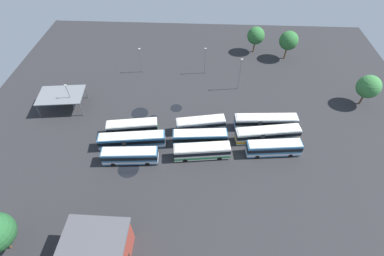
{
  "coord_description": "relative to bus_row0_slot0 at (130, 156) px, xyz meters",
  "views": [
    {
      "loc": [
        0.28,
        -42.5,
        47.34
      ],
      "look_at": [
        -1.88,
        1.12,
        1.46
      ],
      "focal_mm": 26.51,
      "sensor_mm": 36.0,
      "label": 1
    }
  ],
  "objects": [
    {
      "name": "ground_plane",
      "position": [
        14.06,
        7.6,
        -1.78
      ],
      "size": [
        107.77,
        107.77,
        0.0
      ],
      "primitive_type": "plane",
      "color": "#28282B"
    },
    {
      "name": "bus_row0_slot0",
      "position": [
        0.0,
        0.0,
        0.0
      ],
      "size": [
        11.45,
        3.35,
        3.36
      ],
      "color": "teal",
      "rests_on": "ground_plane"
    },
    {
      "name": "bus_row0_slot1",
      "position": [
        -0.45,
        4.16,
        0.0
      ],
      "size": [
        14.28,
        4.24,
        3.36
      ],
      "color": "teal",
      "rests_on": "ground_plane"
    },
    {
      "name": "bus_row0_slot2",
      "position": [
        -1.05,
        7.98,
        -0.0
      ],
      "size": [
        11.4,
        4.22,
        3.36
      ],
      "color": "silver",
      "rests_on": "ground_plane"
    },
    {
      "name": "bus_row1_slot0",
      "position": [
        14.57,
        1.91,
        0.0
      ],
      "size": [
        11.79,
        3.95,
        3.36
      ],
      "color": "silver",
      "rests_on": "ground_plane"
    },
    {
      "name": "bus_row1_slot1",
      "position": [
        14.06,
        5.7,
        0.0
      ],
      "size": [
        11.81,
        3.49,
        3.36
      ],
      "color": "teal",
      "rests_on": "ground_plane"
    },
    {
      "name": "bus_row1_slot2",
      "position": [
        14.1,
        9.67,
        -0.0
      ],
      "size": [
        11.19,
        4.51,
        3.36
      ],
      "color": "silver",
      "rests_on": "ground_plane"
    },
    {
      "name": "bus_row2_slot0",
      "position": [
        29.47,
        3.51,
        0.0
      ],
      "size": [
        11.57,
        3.66,
        3.36
      ],
      "color": "teal",
      "rests_on": "ground_plane"
    },
    {
      "name": "bus_row2_slot1",
      "position": [
        28.68,
        7.42,
        0.0
      ],
      "size": [
        14.3,
        4.67,
        3.36
      ],
      "color": "silver",
      "rests_on": "ground_plane"
    },
    {
      "name": "bus_row2_slot2",
      "position": [
        28.74,
        11.28,
        0.0
      ],
      "size": [
        14.2,
        3.44,
        3.36
      ],
      "color": "silver",
      "rests_on": "ground_plane"
    },
    {
      "name": "depot_building",
      "position": [
        -0.82,
        -20.05,
        1.55
      ],
      "size": [
        9.67,
        9.28,
        6.62
      ],
      "color": "maroon",
      "rests_on": "ground_plane"
    },
    {
      "name": "maintenance_shelter",
      "position": [
        -19.57,
        15.76,
        2.02
      ],
      "size": [
        11.26,
        8.3,
        3.98
      ],
      "color": "slate",
      "rests_on": "ground_plane"
    },
    {
      "name": "lamp_post_near_entrance",
      "position": [
        14.64,
        31.81,
        2.56
      ],
      "size": [
        0.56,
        0.28,
        7.86
      ],
      "color": "slate",
      "rests_on": "ground_plane"
    },
    {
      "name": "lamp_post_far_corner",
      "position": [
        23.54,
        25.17,
        3.2
      ],
      "size": [
        0.56,
        0.28,
        9.12
      ],
      "color": "slate",
      "rests_on": "ground_plane"
    },
    {
      "name": "lamp_post_by_building",
      "position": [
        -16.92,
        14.85,
        2.46
      ],
      "size": [
        0.56,
        0.28,
        7.66
      ],
      "color": "slate",
      "rests_on": "ground_plane"
    },
    {
      "name": "lamp_post_mid_lot",
      "position": [
        -3.0,
        31.51,
        2.33
      ],
      "size": [
        0.56,
        0.28,
        7.4
      ],
      "color": "slate",
      "rests_on": "ground_plane"
    },
    {
      "name": "tree_northeast",
      "position": [
        38.41,
        40.54,
        4.06
      ],
      "size": [
        5.37,
        5.37,
        8.54
      ],
      "color": "brown",
      "rests_on": "ground_plane"
    },
    {
      "name": "tree_east_edge",
      "position": [
        53.73,
        20.69,
        3.55
      ],
      "size": [
        5.53,
        5.53,
        8.11
      ],
      "color": "brown",
      "rests_on": "ground_plane"
    },
    {
      "name": "tree_west_edge",
      "position": [
        29.45,
        43.79,
        3.62
      ],
      "size": [
        5.12,
        5.12,
        7.98
      ],
      "color": "brown",
      "rests_on": "ground_plane"
    },
    {
      "name": "puddle_front_lane",
      "position": [
        7.87,
        16.71,
        -1.78
      ],
      "size": [
        2.89,
        2.89,
        0.01
      ],
      "primitive_type": "cylinder",
      "color": "black",
      "rests_on": "ground_plane"
    },
    {
      "name": "puddle_between_rows",
      "position": [
        -0.84,
        14.45,
        -1.78
      ],
      "size": [
        4.11,
        4.11,
        0.01
      ],
      "primitive_type": "cylinder",
      "color": "black",
      "rests_on": "ground_plane"
    },
    {
      "name": "puddle_centre_drain",
      "position": [
        2.72,
        12.94,
        -1.78
      ],
      "size": [
        2.1,
        2.1,
        0.01
      ],
      "primitive_type": "cylinder",
      "color": "black",
      "rests_on": "ground_plane"
    },
    {
      "name": "puddle_near_shelter",
      "position": [
        -0.21,
        -2.03,
        -1.78
      ],
      "size": [
        4.31,
        4.31,
        0.01
      ],
      "primitive_type": "cylinder",
      "color": "black",
      "rests_on": "ground_plane"
    }
  ]
}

